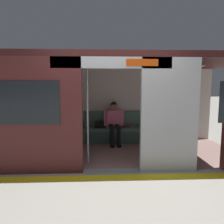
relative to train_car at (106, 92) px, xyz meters
name	(u,v)px	position (x,y,z in m)	size (l,w,h in m)	color
ground_plane	(112,171)	(-0.08, 1.12, -1.46)	(60.00, 60.00, 0.00)	gray
platform_edge_strip	(112,178)	(-0.08, 1.42, -1.46)	(8.00, 0.24, 0.01)	yellow
train_car	(106,92)	(0.00, 0.00, 0.00)	(6.40, 2.54, 2.22)	#ADAFB5
bench_seat	(109,131)	(-0.08, -0.92, -1.13)	(3.13, 0.44, 0.43)	#4C7566
person_seated	(114,120)	(-0.23, -0.86, -0.80)	(0.55, 0.69, 1.16)	pink
handbag	(100,125)	(0.17, -0.95, -0.94)	(0.26, 0.15, 0.17)	black
book	(126,126)	(-0.59, -1.00, -1.01)	(0.15, 0.22, 0.03)	#B22D2D
grab_pole_door	(88,113)	(0.39, 0.65, -0.42)	(0.04, 0.04, 2.08)	silver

